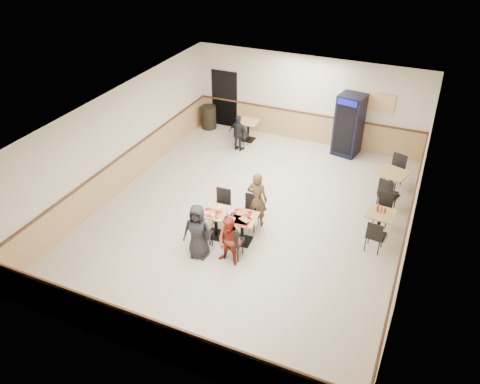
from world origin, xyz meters
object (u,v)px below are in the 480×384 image
at_px(diner_woman_right, 230,241).
at_px(side_table_near, 379,221).
at_px(main_table, 229,222).
at_px(diner_woman_left, 198,232).
at_px(back_table, 248,127).
at_px(pepsi_cooler, 349,125).
at_px(lone_diner, 239,133).
at_px(diner_man_opposite, 257,199).
at_px(side_table_far, 392,181).
at_px(trash_bin, 209,117).

height_order(diner_woman_right, side_table_near, diner_woman_right).
height_order(main_table, diner_woman_left, diner_woman_left).
xyz_separation_m(diner_woman_right, side_table_near, (3.02, 2.43, -0.16)).
xyz_separation_m(back_table, pepsi_cooler, (3.38, 0.39, 0.55)).
height_order(lone_diner, back_table, lone_diner).
height_order(lone_diner, side_table_near, lone_diner).
relative_size(main_table, lone_diner, 1.16).
height_order(diner_woman_right, pepsi_cooler, pepsi_cooler).
bearing_deg(diner_woman_right, back_table, 115.28).
height_order(main_table, lone_diner, lone_diner).
xyz_separation_m(diner_woman_right, lone_diner, (-2.12, 5.34, -0.01)).
bearing_deg(back_table, diner_man_opposite, -64.70).
bearing_deg(diner_woman_right, main_table, 122.37).
bearing_deg(lone_diner, main_table, 117.55).
relative_size(main_table, diner_man_opposite, 0.95).
xyz_separation_m(side_table_near, pepsi_cooler, (-1.76, 4.13, 0.56)).
height_order(back_table, pepsi_cooler, pepsi_cooler).
xyz_separation_m(diner_woman_left, lone_diner, (-1.31, 5.39, -0.09)).
relative_size(diner_woman_left, pepsi_cooler, 0.69).
bearing_deg(side_table_far, trash_bin, 163.16).
relative_size(diner_man_opposite, lone_diner, 1.22).
xyz_separation_m(main_table, pepsi_cooler, (1.67, 5.73, 0.53)).
xyz_separation_m(lone_diner, trash_bin, (-1.72, 1.18, -0.20)).
relative_size(diner_woman_right, side_table_far, 1.35).
height_order(diner_woman_right, diner_man_opposite, diner_man_opposite).
height_order(diner_man_opposite, lone_diner, diner_man_opposite).
relative_size(side_table_far, trash_bin, 1.11).
bearing_deg(back_table, trash_bin, 168.49).
distance_m(lone_diner, back_table, 0.84).
relative_size(diner_woman_right, trash_bin, 1.50).
bearing_deg(pepsi_cooler, back_table, -162.53).
height_order(diner_man_opposite, pepsi_cooler, pepsi_cooler).
bearing_deg(lone_diner, back_table, -83.21).
bearing_deg(pepsi_cooler, diner_woman_left, -96.50).
distance_m(back_table, pepsi_cooler, 3.44).
relative_size(lone_diner, side_table_far, 1.33).
relative_size(main_table, side_table_near, 2.00).
relative_size(diner_woman_left, diner_man_opposite, 0.94).
xyz_separation_m(diner_woman_right, side_table_far, (3.01, 4.45, -0.11)).
bearing_deg(diner_man_opposite, pepsi_cooler, -106.33).
height_order(side_table_near, side_table_far, side_table_far).
bearing_deg(pepsi_cooler, main_table, -95.38).
xyz_separation_m(side_table_near, back_table, (-5.14, 3.74, 0.01)).
bearing_deg(side_table_far, side_table_near, -89.85).
distance_m(diner_woman_left, side_table_near, 4.57).
xyz_separation_m(diner_woman_left, pepsi_cooler, (2.06, 6.61, 0.32)).
height_order(main_table, diner_man_opposite, diner_man_opposite).
relative_size(lone_diner, pepsi_cooler, 0.61).
relative_size(diner_woman_right, back_table, 1.75).
height_order(side_table_far, pepsi_cooler, pepsi_cooler).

